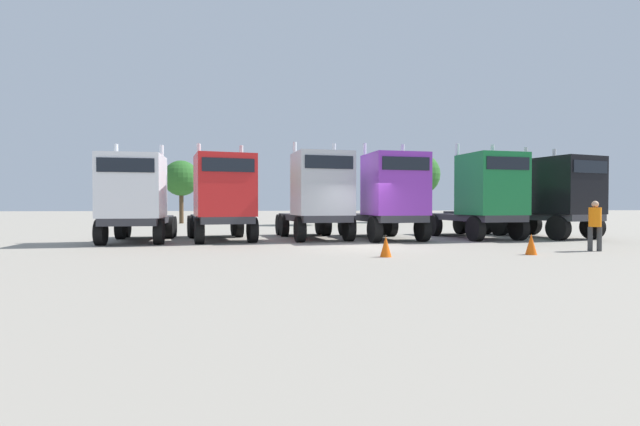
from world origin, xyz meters
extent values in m
plane|color=gray|center=(0.00, 0.00, 0.00)|extent=(200.00, 200.00, 0.00)
cube|color=#333338|center=(-9.43, 3.80, 0.93)|extent=(2.59, 5.84, 0.30)
cube|color=white|center=(-9.32, 2.23, 2.37)|extent=(2.57, 2.71, 2.58)
cube|color=black|center=(-9.23, 0.94, 3.13)|extent=(2.10, 0.19, 0.55)
cylinder|color=silver|center=(-8.47, 3.72, 2.67)|extent=(0.19, 0.19, 3.18)
cylinder|color=silver|center=(-10.36, 3.58, 2.67)|extent=(0.19, 0.19, 3.18)
cylinder|color=#333338|center=(-9.51, 5.05, 1.14)|extent=(1.17, 1.17, 0.12)
cylinder|color=black|center=(-8.18, 1.74, 0.51)|extent=(0.42, 1.05, 1.03)
cylinder|color=black|center=(-10.37, 1.58, 0.51)|extent=(0.42, 1.05, 1.03)
cylinder|color=black|center=(-8.42, 5.13, 0.51)|extent=(0.42, 1.05, 1.03)
cylinder|color=black|center=(-10.61, 4.97, 0.51)|extent=(0.42, 1.05, 1.03)
cylinder|color=black|center=(-8.49, 6.22, 0.51)|extent=(0.42, 1.05, 1.03)
cylinder|color=black|center=(-10.69, 6.07, 0.51)|extent=(0.42, 1.05, 1.03)
cube|color=#333338|center=(-5.99, 4.16, 0.97)|extent=(3.38, 6.08, 0.30)
cube|color=red|center=(-5.63, 2.51, 2.43)|extent=(2.85, 2.83, 2.62)
cube|color=black|center=(-5.37, 1.34, 3.21)|extent=(2.06, 0.49, 0.55)
cylinder|color=silver|center=(-4.99, 4.02, 2.73)|extent=(0.21, 0.21, 3.22)
cylinder|color=silver|center=(-6.84, 3.61, 2.73)|extent=(0.21, 0.21, 3.22)
cylinder|color=#333338|center=(-6.26, 5.40, 1.18)|extent=(1.31, 1.31, 0.12)
cylinder|color=black|center=(-4.45, 2.28, 0.53)|extent=(0.57, 1.12, 1.07)
cylinder|color=black|center=(-6.60, 1.80, 0.53)|extent=(0.57, 1.12, 1.07)
cylinder|color=black|center=(-5.19, 5.64, 0.53)|extent=(0.57, 1.12, 1.07)
cylinder|color=black|center=(-7.34, 5.17, 0.53)|extent=(0.57, 1.12, 1.07)
cylinder|color=black|center=(-5.43, 6.72, 0.53)|extent=(0.57, 1.12, 1.07)
cylinder|color=black|center=(-7.58, 6.24, 0.53)|extent=(0.57, 1.12, 1.07)
cube|color=#333338|center=(-1.66, 4.59, 1.00)|extent=(3.01, 6.25, 0.30)
cube|color=#B7BABF|center=(-1.41, 2.76, 2.53)|extent=(2.70, 2.62, 2.77)
cube|color=black|center=(-1.24, 1.59, 3.39)|extent=(2.09, 0.33, 0.55)
cylinder|color=silver|center=(-0.65, 4.19, 2.83)|extent=(0.20, 0.20, 3.37)
cylinder|color=silver|center=(-2.53, 3.92, 2.83)|extent=(0.20, 0.20, 3.37)
cylinder|color=#333338|center=(-1.85, 5.90, 1.21)|extent=(1.24, 1.24, 0.12)
cylinder|color=black|center=(-0.26, 2.46, 0.55)|extent=(0.50, 1.14, 1.10)
cylinder|color=black|center=(-2.43, 2.15, 0.55)|extent=(0.50, 1.14, 1.10)
cylinder|color=black|center=(-0.77, 6.13, 0.55)|extent=(0.50, 1.14, 1.10)
cylinder|color=black|center=(-2.95, 5.82, 0.55)|extent=(0.50, 1.14, 1.10)
cylinder|color=black|center=(-0.92, 7.22, 0.55)|extent=(0.50, 1.14, 1.10)
cylinder|color=black|center=(-3.10, 6.91, 0.55)|extent=(0.50, 1.14, 1.10)
cube|color=#333338|center=(1.55, 3.95, 1.00)|extent=(2.85, 6.09, 0.30)
cube|color=purple|center=(1.75, 2.20, 2.50)|extent=(2.65, 2.61, 2.69)
cube|color=black|center=(1.88, 1.01, 3.32)|extent=(2.09, 0.28, 0.55)
cylinder|color=silver|center=(2.54, 3.63, 2.80)|extent=(0.20, 0.20, 3.29)
cylinder|color=silver|center=(0.66, 3.42, 2.80)|extent=(0.20, 0.20, 3.29)
cylinder|color=#333338|center=(1.41, 5.24, 1.21)|extent=(1.22, 1.22, 0.12)
cylinder|color=black|center=(2.90, 1.85, 0.55)|extent=(0.47, 1.14, 1.10)
cylinder|color=black|center=(0.71, 1.60, 0.55)|extent=(0.47, 1.14, 1.10)
cylinder|color=black|center=(2.49, 5.41, 0.55)|extent=(0.47, 1.14, 1.10)
cylinder|color=black|center=(0.31, 5.16, 0.55)|extent=(0.47, 1.14, 1.10)
cylinder|color=black|center=(2.37, 6.50, 0.55)|extent=(0.47, 1.14, 1.10)
cylinder|color=black|center=(0.18, 6.26, 0.55)|extent=(0.47, 1.14, 1.10)
cube|color=#333338|center=(6.04, 4.11, 1.00)|extent=(2.96, 6.23, 0.30)
cube|color=#197238|center=(6.28, 2.28, 2.53)|extent=(2.68, 2.61, 2.76)
cube|color=black|center=(6.43, 1.11, 3.39)|extent=(2.09, 0.31, 0.55)
cylinder|color=silver|center=(7.05, 3.70, 2.83)|extent=(0.20, 0.20, 3.36)
cylinder|color=silver|center=(5.16, 3.45, 2.83)|extent=(0.20, 0.20, 3.36)
cylinder|color=#333338|center=(5.86, 5.41, 1.21)|extent=(1.23, 1.23, 0.12)
cylinder|color=black|center=(7.43, 1.97, 0.55)|extent=(0.49, 1.13, 1.10)
cylinder|color=black|center=(5.24, 1.68, 0.55)|extent=(0.49, 1.13, 1.10)
cylinder|color=black|center=(6.94, 5.63, 0.55)|extent=(0.49, 1.13, 1.10)
cylinder|color=black|center=(4.76, 5.35, 0.55)|extent=(0.49, 1.13, 1.10)
cylinder|color=black|center=(6.80, 6.72, 0.55)|extent=(0.49, 1.13, 1.10)
cylinder|color=black|center=(4.62, 6.44, 0.55)|extent=(0.49, 1.13, 1.10)
cube|color=#333338|center=(9.63, 4.14, 1.02)|extent=(3.68, 6.22, 0.30)
cube|color=black|center=(10.06, 2.56, 2.49)|extent=(3.00, 3.11, 2.65)
cube|color=black|center=(10.41, 1.30, 3.29)|extent=(2.04, 0.60, 0.55)
cylinder|color=silver|center=(10.60, 4.20, 2.79)|extent=(0.22, 0.22, 3.25)
cylinder|color=silver|center=(8.77, 3.69, 2.79)|extent=(0.22, 0.22, 3.25)
cylinder|color=#333338|center=(9.29, 5.38, 1.23)|extent=(1.35, 1.35, 0.12)
cylinder|color=black|center=(11.28, 2.29, 0.56)|extent=(0.63, 1.17, 1.12)
cylinder|color=black|center=(9.16, 1.71, 0.56)|extent=(0.63, 1.17, 1.12)
cylinder|color=black|center=(10.34, 5.71, 0.56)|extent=(0.63, 1.17, 1.12)
cylinder|color=black|center=(8.22, 5.13, 0.56)|extent=(0.63, 1.17, 1.12)
cylinder|color=black|center=(10.04, 6.77, 0.56)|extent=(0.63, 1.17, 1.12)
cylinder|color=black|center=(7.92, 6.19, 0.56)|extent=(0.63, 1.17, 1.12)
cylinder|color=#3A3A3A|center=(7.56, -2.92, 0.42)|extent=(0.21, 0.21, 0.85)
cylinder|color=#3A3A3A|center=(7.31, -2.79, 0.42)|extent=(0.21, 0.21, 0.85)
cylinder|color=orange|center=(7.43, -2.86, 1.18)|extent=(0.54, 0.54, 0.67)
sphere|color=tan|center=(7.43, -2.86, 1.63)|extent=(0.23, 0.23, 0.23)
cone|color=#F2590C|center=(4.59, -3.65, 0.34)|extent=(0.36, 0.36, 0.68)
cone|color=#F2590C|center=(-0.25, -3.71, 0.32)|extent=(0.36, 0.36, 0.65)
cylinder|color=#4C3823|center=(-10.90, 23.11, 1.33)|extent=(0.36, 0.36, 2.65)
sphere|color=#286023|center=(-10.90, 23.11, 3.86)|extent=(3.02, 3.02, 3.02)
cylinder|color=#4C3823|center=(0.92, 18.78, 1.20)|extent=(0.36, 0.36, 2.40)
sphere|color=#286023|center=(0.92, 18.78, 3.85)|extent=(3.62, 3.62, 3.62)
cylinder|color=#4C3823|center=(10.09, 23.15, 1.42)|extent=(0.36, 0.36, 2.85)
sphere|color=#286023|center=(10.09, 23.15, 4.37)|extent=(3.80, 3.80, 3.80)
camera|label=1|loc=(-4.02, -17.69, 1.62)|focal=26.13mm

